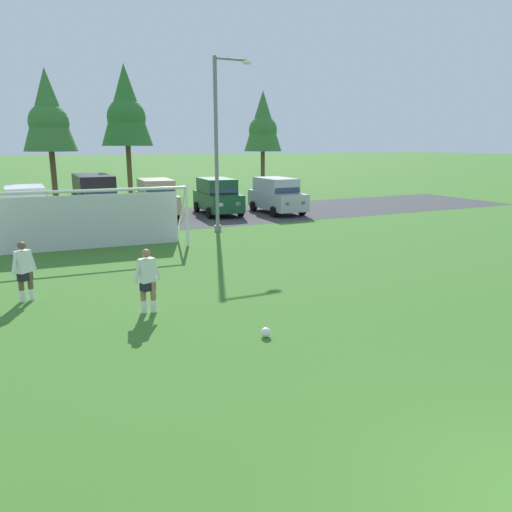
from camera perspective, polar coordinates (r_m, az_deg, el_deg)
ground_plane at (r=18.79m, az=-8.86°, el=0.20°), size 400.00×400.00×0.00m
parking_lot_strip at (r=27.73m, az=-14.47°, el=4.10°), size 52.00×8.40×0.01m
soccer_ball at (r=10.69m, az=1.17°, el=-9.05°), size 0.22×0.22×0.22m
soccer_goal at (r=20.31m, az=-18.84°, el=4.33°), size 7.51×2.33×2.57m
player_striker_near at (r=14.29m, az=-25.83°, el=-1.67°), size 0.66×0.49×1.64m
player_defender_far at (r=12.28m, az=-12.78°, el=-2.91°), size 0.74×0.36×1.64m
parked_car_slot_far_left at (r=26.16m, az=-25.62°, el=5.17°), size 2.23×4.65×2.16m
parked_car_slot_left at (r=28.28m, az=-18.64°, el=6.73°), size 2.25×4.82×2.52m
parked_car_slot_center_left at (r=29.13m, az=-11.74°, el=6.86°), size 2.36×4.71×2.16m
parked_car_slot_center at (r=29.34m, az=-4.60°, el=7.13°), size 2.37×4.72×2.16m
parked_car_slot_center_right at (r=29.74m, az=2.49°, el=7.24°), size 2.16×4.61×2.16m
tree_mid_left at (r=34.79m, az=-23.50°, el=15.33°), size 3.35×3.35×8.92m
tree_center_back at (r=37.14m, az=-15.22°, el=16.61°), size 3.66×3.66×9.75m
tree_mid_right at (r=42.48m, az=0.83°, el=15.49°), size 3.23×3.23×8.62m
street_lamp at (r=23.32m, az=-4.36°, el=13.15°), size 2.00×0.32×8.08m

